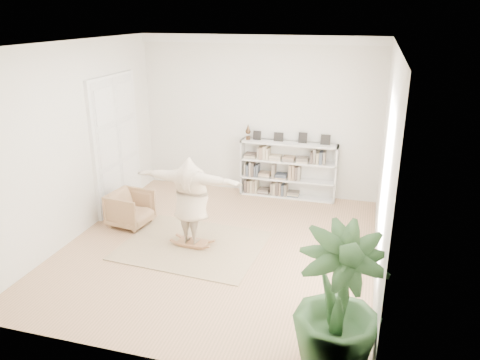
{
  "coord_description": "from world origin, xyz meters",
  "views": [
    {
      "loc": [
        2.46,
        -7.24,
        4.07
      ],
      "look_at": [
        0.29,
        0.4,
        1.2
      ],
      "focal_mm": 35.0,
      "sensor_mm": 36.0,
      "label": 1
    }
  ],
  "objects_px": {
    "houseplant": "(338,304)",
    "person": "(191,199)",
    "rocker_board": "(193,243)",
    "bookshelf": "(288,171)",
    "armchair": "(130,209)"
  },
  "relations": [
    {
      "from": "bookshelf",
      "to": "rocker_board",
      "type": "relative_size",
      "value": 3.92
    },
    {
      "from": "bookshelf",
      "to": "houseplant",
      "type": "xyz_separation_m",
      "value": [
        1.56,
        -5.37,
        0.28
      ]
    },
    {
      "from": "armchair",
      "to": "rocker_board",
      "type": "bearing_deg",
      "value": -101.91
    },
    {
      "from": "rocker_board",
      "to": "houseplant",
      "type": "relative_size",
      "value": 0.31
    },
    {
      "from": "person",
      "to": "houseplant",
      "type": "height_order",
      "value": "houseplant"
    },
    {
      "from": "bookshelf",
      "to": "armchair",
      "type": "distance_m",
      "value": 3.64
    },
    {
      "from": "bookshelf",
      "to": "person",
      "type": "bearing_deg",
      "value": -112.82
    },
    {
      "from": "person",
      "to": "houseplant",
      "type": "xyz_separation_m",
      "value": [
        2.78,
        -2.46,
        -0.03
      ]
    },
    {
      "from": "bookshelf",
      "to": "rocker_board",
      "type": "bearing_deg",
      "value": -112.82
    },
    {
      "from": "bookshelf",
      "to": "armchair",
      "type": "height_order",
      "value": "bookshelf"
    },
    {
      "from": "bookshelf",
      "to": "armchair",
      "type": "relative_size",
      "value": 2.86
    },
    {
      "from": "houseplant",
      "to": "rocker_board",
      "type": "bearing_deg",
      "value": 138.45
    },
    {
      "from": "person",
      "to": "houseplant",
      "type": "relative_size",
      "value": 1.08
    },
    {
      "from": "rocker_board",
      "to": "houseplant",
      "type": "xyz_separation_m",
      "value": [
        2.78,
        -2.46,
        0.85
      ]
    },
    {
      "from": "houseplant",
      "to": "person",
      "type": "bearing_deg",
      "value": 138.45
    }
  ]
}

